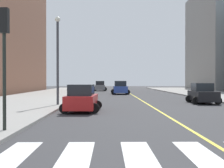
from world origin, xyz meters
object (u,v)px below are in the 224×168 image
object	(u,v)px
traffic_light_far_corner	(4,45)
street_lamp	(58,53)
car_black_second	(203,94)
car_red_third	(82,99)
car_gray_nearest	(100,86)
car_blue_fifth	(120,88)

from	to	relation	value
traffic_light_far_corner	street_lamp	distance (m)	12.71
car_black_second	car_red_third	size ratio (longest dim) A/B	1.01
car_gray_nearest	car_black_second	world-z (taller)	car_gray_nearest
car_black_second	car_blue_fifth	bearing A→B (deg)	-67.11
car_red_third	traffic_light_far_corner	xyz separation A→B (m)	(-2.36, -8.48, 2.73)
car_gray_nearest	traffic_light_far_corner	distance (m)	50.33
car_blue_fifth	traffic_light_far_corner	size ratio (longest dim) A/B	0.95
car_red_third	car_blue_fifth	world-z (taller)	car_blue_fifth
car_blue_fifth	car_black_second	bearing A→B (deg)	-69.65
car_gray_nearest	street_lamp	size ratio (longest dim) A/B	0.63
traffic_light_far_corner	street_lamp	world-z (taller)	street_lamp
traffic_light_far_corner	street_lamp	xyz separation A→B (m)	(-0.01, 12.68, 0.86)
car_black_second	car_gray_nearest	bearing A→B (deg)	-70.45
car_gray_nearest	car_blue_fifth	size ratio (longest dim) A/B	0.98
car_blue_fifth	traffic_light_far_corner	world-z (taller)	traffic_light_far_corner
car_gray_nearest	car_black_second	xyz separation A→B (m)	(10.68, -34.30, -0.07)
car_gray_nearest	car_blue_fifth	world-z (taller)	car_blue_fifth
street_lamp	car_black_second	bearing A→B (deg)	13.75
car_blue_fifth	traffic_light_far_corner	xyz separation A→B (m)	(-6.07, -34.66, 2.63)
car_red_third	car_gray_nearest	bearing A→B (deg)	92.14
car_gray_nearest	traffic_light_far_corner	world-z (taller)	traffic_light_far_corner
car_black_second	traffic_light_far_corner	bearing A→B (deg)	52.68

